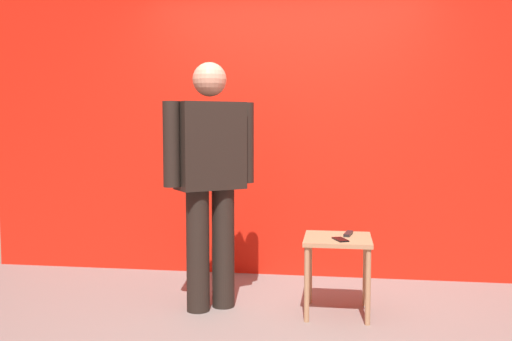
% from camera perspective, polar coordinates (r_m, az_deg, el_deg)
% --- Properties ---
extents(ground_plane, '(12.00, 12.00, 0.00)m').
position_cam_1_polar(ground_plane, '(3.84, 0.80, -15.93)').
color(ground_plane, gray).
extents(back_wall_red, '(5.48, 0.12, 3.08)m').
position_cam_1_polar(back_wall_red, '(5.09, 3.03, 6.85)').
color(back_wall_red, red).
rests_on(back_wall_red, ground_plane).
extents(standing_person, '(0.63, 0.52, 1.79)m').
position_cam_1_polar(standing_person, '(4.12, -4.59, -0.21)').
color(standing_person, black).
rests_on(standing_person, ground_plane).
extents(side_table, '(0.47, 0.47, 0.55)m').
position_cam_1_polar(side_table, '(4.12, 8.13, -7.89)').
color(side_table, tan).
rests_on(side_table, ground_plane).
extents(cell_phone, '(0.12, 0.16, 0.01)m').
position_cam_1_polar(cell_phone, '(4.00, 8.40, -6.82)').
color(cell_phone, black).
rests_on(cell_phone, side_table).
extents(tv_remote, '(0.07, 0.18, 0.02)m').
position_cam_1_polar(tv_remote, '(4.19, 9.19, -6.23)').
color(tv_remote, black).
rests_on(tv_remote, side_table).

